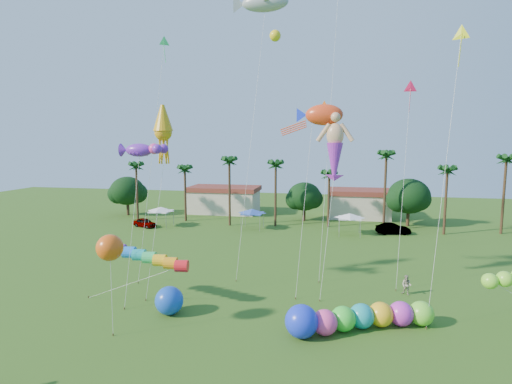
% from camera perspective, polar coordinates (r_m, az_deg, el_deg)
% --- Properties ---
extents(ground, '(160.00, 160.00, 0.00)m').
position_cam_1_polar(ground, '(24.33, -5.13, -24.63)').
color(ground, '#285116').
rests_on(ground, ground).
extents(tree_line, '(69.46, 8.91, 11.00)m').
position_cam_1_polar(tree_line, '(64.42, 9.12, -0.59)').
color(tree_line, '#3A2819').
rests_on(tree_line, ground).
extents(buildings_row, '(35.00, 7.00, 4.00)m').
position_cam_1_polar(buildings_row, '(71.22, 3.93, -1.63)').
color(buildings_row, beige).
rests_on(buildings_row, ground).
extents(tent_row, '(31.00, 4.00, 0.60)m').
position_cam_1_polar(tent_row, '(58.28, -0.67, -2.82)').
color(tent_row, white).
rests_on(tent_row, ground).
extents(car_a, '(4.27, 2.98, 1.35)m').
position_cam_1_polar(car_a, '(63.11, -15.60, -4.24)').
color(car_a, '#4C4C54').
rests_on(car_a, ground).
extents(car_b, '(4.82, 2.33, 1.52)m').
position_cam_1_polar(car_b, '(59.35, 19.00, -4.99)').
color(car_b, '#4C4C54').
rests_on(car_b, ground).
extents(spectator_b, '(1.03, 0.96, 1.68)m').
position_cam_1_polar(spectator_b, '(36.76, 20.71, -12.34)').
color(spectator_b, '#A59C89').
rests_on(spectator_b, ground).
extents(caterpillar_inflatable, '(10.42, 5.74, 2.20)m').
position_cam_1_polar(caterpillar_inflatable, '(29.28, 13.95, -17.02)').
color(caterpillar_inflatable, '#F74197').
rests_on(caterpillar_inflatable, ground).
extents(blue_ball, '(2.12, 2.12, 2.12)m').
position_cam_1_polar(blue_ball, '(31.53, -12.29, -14.91)').
color(blue_ball, blue).
rests_on(blue_ball, ground).
extents(rainbow_tube, '(10.24, 1.29, 3.88)m').
position_cam_1_polar(rainbow_tube, '(32.19, -13.45, -10.06)').
color(rainbow_tube, red).
rests_on(rainbow_tube, ground).
extents(green_worm, '(9.00, 1.80, 3.93)m').
position_cam_1_polar(green_worm, '(32.49, 30.42, -10.92)').
color(green_worm, '#83E432').
rests_on(green_worm, ground).
extents(orange_ball_kite, '(1.81, 1.81, 6.84)m').
position_cam_1_polar(orange_ball_kite, '(27.92, -20.16, -7.48)').
color(orange_ball_kite, '#E75712').
rests_on(orange_ball_kite, ground).
extents(merman_kite, '(2.68, 4.54, 14.81)m').
position_cam_1_polar(merman_kite, '(34.81, 11.18, 5.68)').
color(merman_kite, tan).
rests_on(merman_kite, ground).
extents(fish_kite, '(5.09, 5.43, 16.17)m').
position_cam_1_polar(fish_kite, '(35.56, 9.70, 10.81)').
color(fish_kite, red).
rests_on(fish_kite, ground).
extents(shark_kite, '(6.64, 8.40, 27.75)m').
position_cam_1_polar(shark_kite, '(44.00, 1.31, 25.42)').
color(shark_kite, '#9AA3A8').
rests_on(shark_kite, ground).
extents(squid_kite, '(1.78, 4.08, 16.03)m').
position_cam_1_polar(squid_kite, '(34.95, -13.12, 8.32)').
color(squid_kite, gold).
rests_on(squid_kite, ground).
extents(lobster_kite, '(4.29, 4.62, 12.94)m').
position_cam_1_polar(lobster_kite, '(33.79, -16.35, 5.76)').
color(lobster_kite, purple).
rests_on(lobster_kite, ground).
extents(delta_kite_red, '(1.83, 4.39, 18.41)m').
position_cam_1_polar(delta_kite_red, '(39.91, 21.18, 13.44)').
color(delta_kite_red, '#E4194A').
rests_on(delta_kite_red, ground).
extents(delta_kite_yellow, '(2.68, 3.82, 20.97)m').
position_cam_1_polar(delta_kite_yellow, '(33.10, 27.21, 18.97)').
color(delta_kite_yellow, yellow).
rests_on(delta_kite_yellow, ground).
extents(delta_kite_green, '(2.31, 3.71, 22.48)m').
position_cam_1_polar(delta_kite_green, '(39.75, -13.06, 19.39)').
color(delta_kite_green, '#37EA6F').
rests_on(delta_kite_green, ground).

